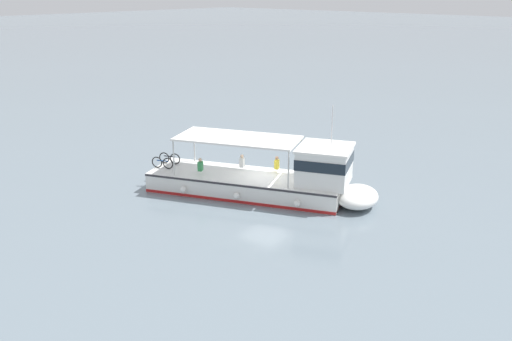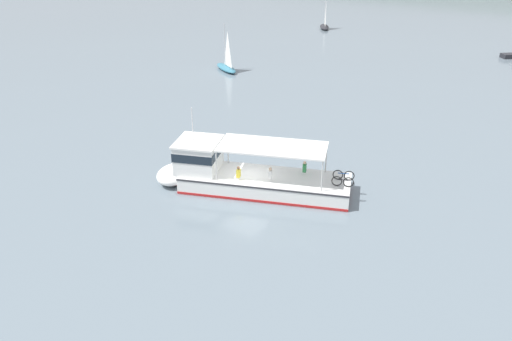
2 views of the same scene
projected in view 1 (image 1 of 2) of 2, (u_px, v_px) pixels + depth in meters
ground_plane at (267, 194)px, 30.65m from camera, size 400.00×400.00×0.00m
ferry_main at (274, 179)px, 29.99m from camera, size 12.89×7.90×5.32m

